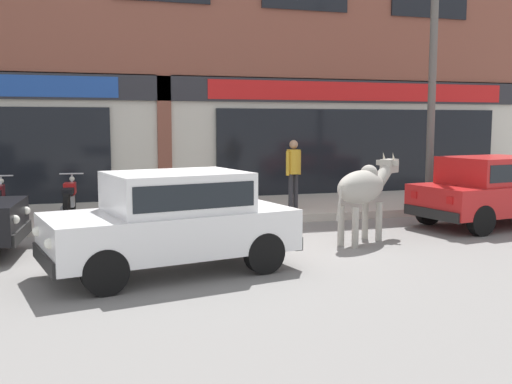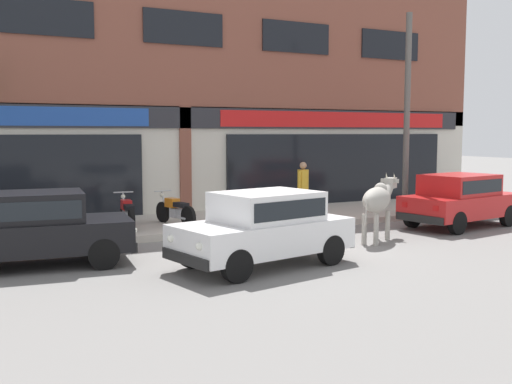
{
  "view_description": "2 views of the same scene",
  "coord_description": "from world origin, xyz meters",
  "views": [
    {
      "loc": [
        -2.4,
        -9.8,
        2.16
      ],
      "look_at": [
        0.98,
        1.0,
        0.85
      ],
      "focal_mm": 42.0,
      "sensor_mm": 36.0,
      "label": 1
    },
    {
      "loc": [
        -6.32,
        -11.48,
        2.6
      ],
      "look_at": [
        -0.02,
        1.0,
        1.21
      ],
      "focal_mm": 42.0,
      "sensor_mm": 36.0,
      "label": 2
    }
  ],
  "objects": [
    {
      "name": "motorcycle_2",
      "position": [
        -1.17,
        3.47,
        0.56
      ],
      "size": [
        0.65,
        1.79,
        0.88
      ],
      "color": "black",
      "rests_on": "sidewalk"
    },
    {
      "name": "motorcycle_0",
      "position": [
        -3.85,
        3.48,
        0.56
      ],
      "size": [
        0.52,
        1.81,
        0.88
      ],
      "color": "black",
      "rests_on": "sidewalk"
    },
    {
      "name": "car_1",
      "position": [
        -0.99,
        -1.29,
        0.81
      ],
      "size": [
        3.81,
        2.25,
        1.46
      ],
      "color": "black",
      "rests_on": "ground"
    },
    {
      "name": "car_2",
      "position": [
        6.1,
        0.61,
        0.81
      ],
      "size": [
        3.78,
        2.14,
        1.46
      ],
      "color": "black",
      "rests_on": "ground"
    },
    {
      "name": "shop_building",
      "position": [
        -0.0,
        6.12,
        4.56
      ],
      "size": [
        23.0,
        1.4,
        9.54
      ],
      "color": "brown",
      "rests_on": "ground"
    },
    {
      "name": "pedestrian",
      "position": [
        2.55,
        3.11,
        1.16
      ],
      "size": [
        0.45,
        0.32,
        1.6
      ],
      "color": "#2D2D33",
      "rests_on": "sidewalk"
    },
    {
      "name": "utility_pole",
      "position": [
        5.78,
        2.5,
        3.14
      ],
      "size": [
        0.18,
        0.18,
        5.93
      ],
      "primitive_type": "cylinder",
      "color": "#595651",
      "rests_on": "sidewalk"
    },
    {
      "name": "car_0",
      "position": [
        -4.96,
        0.68,
        0.81
      ],
      "size": [
        3.73,
        1.96,
        1.46
      ],
      "color": "black",
      "rests_on": "ground"
    },
    {
      "name": "sidewalk",
      "position": [
        0.0,
        4.03,
        0.09
      ],
      "size": [
        19.0,
        3.66,
        0.17
      ],
      "primitive_type": "cube",
      "color": "#B7AFA3",
      "rests_on": "ground"
    },
    {
      "name": "ground_plane",
      "position": [
        0.0,
        0.0,
        0.0
      ],
      "size": [
        90.0,
        90.0,
        0.0
      ],
      "primitive_type": "plane",
      "color": "slate"
    },
    {
      "name": "cow",
      "position": [
        2.66,
        -0.15,
        1.01
      ],
      "size": [
        1.88,
        1.4,
        1.61
      ],
      "color": "#9E998E",
      "rests_on": "ground"
    },
    {
      "name": "motorcycle_1",
      "position": [
        -2.41,
        3.58,
        0.56
      ],
      "size": [
        0.52,
        1.81,
        0.88
      ],
      "color": "black",
      "rests_on": "sidewalk"
    }
  ]
}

